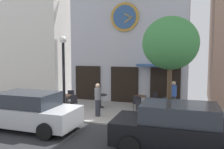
{
  "coord_description": "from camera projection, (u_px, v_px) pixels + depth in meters",
  "views": [
    {
      "loc": [
        5.03,
        -9.45,
        3.19
      ],
      "look_at": [
        0.89,
        2.49,
        2.02
      ],
      "focal_mm": 37.38,
      "sensor_mm": 36.0,
      "label": 1
    }
  ],
  "objects": [
    {
      "name": "cafe_chair_left_end",
      "position": [
        140.0,
        108.0,
        11.22
      ],
      "size": [
        0.57,
        0.57,
        0.9
      ],
      "color": "black",
      "rests_on": "ground_plane"
    },
    {
      "name": "parked_car_black",
      "position": [
        179.0,
        128.0,
        7.59
      ],
      "size": [
        4.35,
        2.13,
        1.55
      ],
      "color": "black",
      "rests_on": "ground_plane"
    },
    {
      "name": "cafe_table_near_curb",
      "position": [
        66.0,
        99.0,
        13.46
      ],
      "size": [
        0.8,
        0.8,
        0.76
      ],
      "color": "black",
      "rests_on": "ground_plane"
    },
    {
      "name": "ground_plane",
      "position": [
        73.0,
        124.0,
        10.51
      ],
      "size": [
        26.56,
        10.66,
        0.13
      ],
      "color": "gray"
    },
    {
      "name": "cafe_chair_facing_wall",
      "position": [
        73.0,
        101.0,
        12.84
      ],
      "size": [
        0.56,
        0.56,
        0.9
      ],
      "color": "black",
      "rests_on": "ground_plane"
    },
    {
      "name": "pedestrian_grey",
      "position": [
        98.0,
        99.0,
        11.72
      ],
      "size": [
        0.45,
        0.45,
        1.67
      ],
      "color": "#2D2D38",
      "rests_on": "ground_plane"
    },
    {
      "name": "cafe_table_rightmost",
      "position": [
        100.0,
        98.0,
        13.63
      ],
      "size": [
        0.78,
        0.78,
        0.76
      ],
      "color": "black",
      "rests_on": "ground_plane"
    },
    {
      "name": "cafe_table_center",
      "position": [
        156.0,
        108.0,
        11.46
      ],
      "size": [
        0.61,
        0.61,
        0.72
      ],
      "color": "black",
      "rests_on": "ground_plane"
    },
    {
      "name": "cafe_chair_under_awning",
      "position": [
        137.0,
        102.0,
        12.61
      ],
      "size": [
        0.49,
        0.49,
        0.9
      ],
      "color": "black",
      "rests_on": "ground_plane"
    },
    {
      "name": "neighbor_building_left",
      "position": [
        36.0,
        20.0,
        19.12
      ],
      "size": [
        5.87,
        3.8,
        11.72
      ],
      "color": "silver",
      "rests_on": "ground_plane"
    },
    {
      "name": "street_tree",
      "position": [
        170.0,
        44.0,
        9.66
      ],
      "size": [
        2.33,
        2.09,
        4.7
      ],
      "color": "brown",
      "rests_on": "ground_plane"
    },
    {
      "name": "cafe_chair_right_end",
      "position": [
        154.0,
        98.0,
        13.72
      ],
      "size": [
        0.56,
        0.56,
        0.9
      ],
      "color": "black",
      "rests_on": "ground_plane"
    },
    {
      "name": "cafe_chair_near_lamp",
      "position": [
        165.0,
        104.0,
        12.13
      ],
      "size": [
        0.56,
        0.56,
        0.9
      ],
      "color": "black",
      "rests_on": "ground_plane"
    },
    {
      "name": "cafe_table_center_left",
      "position": [
        140.0,
        100.0,
        13.4
      ],
      "size": [
        0.69,
        0.69,
        0.73
      ],
      "color": "black",
      "rests_on": "ground_plane"
    },
    {
      "name": "parked_car_silver",
      "position": [
        28.0,
        111.0,
        9.79
      ],
      "size": [
        4.32,
        2.06,
        1.55
      ],
      "color": "#B7BABF",
      "rests_on": "ground_plane"
    },
    {
      "name": "clock_building",
      "position": [
        130.0,
        25.0,
        15.9
      ],
      "size": [
        7.77,
        3.77,
        9.88
      ],
      "color": "#B2B2BC",
      "rests_on": "ground_plane"
    },
    {
      "name": "cafe_chair_mid_row",
      "position": [
        71.0,
        96.0,
        14.28
      ],
      "size": [
        0.53,
        0.53,
        0.9
      ],
      "color": "black",
      "rests_on": "ground_plane"
    },
    {
      "name": "pedestrian_blue",
      "position": [
        173.0,
        96.0,
        12.63
      ],
      "size": [
        0.43,
        0.43,
        1.67
      ],
      "color": "#2D2D38",
      "rests_on": "ground_plane"
    },
    {
      "name": "street_lamp",
      "position": [
        64.0,
        75.0,
        12.09
      ],
      "size": [
        0.36,
        0.36,
        4.06
      ],
      "color": "black",
      "rests_on": "ground_plane"
    }
  ]
}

